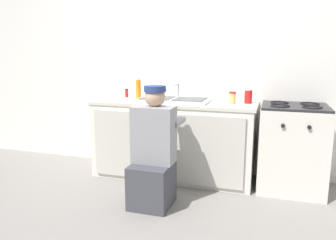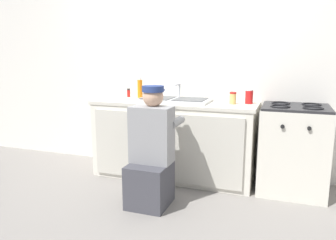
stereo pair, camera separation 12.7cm
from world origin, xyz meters
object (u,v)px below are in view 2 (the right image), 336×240
spice_bottle_red (129,93)px  soda_cup_red (249,97)px  soap_bottle_orange (140,89)px  condiment_jar (233,98)px  plumber_person (151,156)px  stove_range (293,149)px  sink_double_basin (174,100)px

spice_bottle_red → soda_cup_red: soda_cup_red is taller
soap_bottle_orange → condiment_jar: soap_bottle_orange is taller
plumber_person → condiment_jar: bearing=51.5°
spice_bottle_red → condiment_jar: (1.31, -0.18, 0.01)m
soda_cup_red → stove_range: bearing=-12.1°
soap_bottle_orange → spice_bottle_red: bearing=159.6°
plumber_person → soda_cup_red: (0.77, 0.85, 0.49)m
plumber_person → spice_bottle_red: plumber_person is taller
soap_bottle_orange → soda_cup_red: 1.28m
plumber_person → spice_bottle_red: (-0.69, 0.95, 0.46)m
spice_bottle_red → sink_double_basin: bearing=-16.4°
stove_range → condiment_jar: 0.79m
condiment_jar → soda_cup_red: 0.18m
stove_range → soda_cup_red: size_ratio=5.91×
condiment_jar → soda_cup_red: soda_cup_red is taller
soap_bottle_orange → condiment_jar: (1.12, -0.11, -0.05)m
spice_bottle_red → soda_cup_red: (1.46, -0.10, 0.02)m
condiment_jar → soda_cup_red: (0.16, 0.09, 0.01)m
spice_bottle_red → soap_bottle_orange: soap_bottle_orange is taller
stove_range → plumber_person: size_ratio=0.81×
sink_double_basin → plumber_person: plumber_person is taller
sink_double_basin → condiment_jar: sink_double_basin is taller
soda_cup_red → plumber_person: bearing=-132.0°
sink_double_basin → soda_cup_red: sink_double_basin is taller
stove_range → soda_cup_red: (-0.47, 0.10, 0.50)m
condiment_jar → stove_range: bearing=-1.3°
plumber_person → spice_bottle_red: 1.26m
stove_range → spice_bottle_red: (-1.93, 0.20, 0.48)m
sink_double_basin → soap_bottle_orange: soap_bottle_orange is taller
spice_bottle_red → soda_cup_red: bearing=-3.8°
soap_bottle_orange → stove_range: bearing=-4.2°
sink_double_basin → plumber_person: bearing=-87.4°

